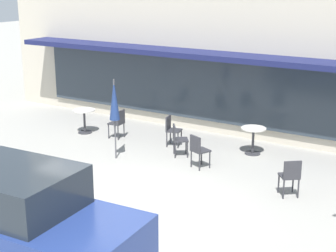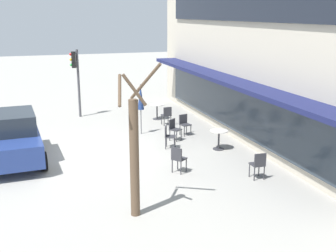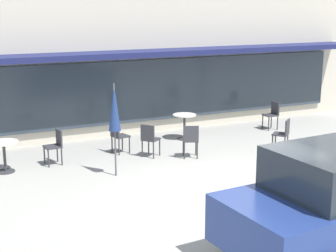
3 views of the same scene
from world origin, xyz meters
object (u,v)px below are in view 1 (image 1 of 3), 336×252
parked_sedan (20,219)px  cafe_chair_4 (290,175)px  cafe_chair_2 (172,128)px  cafe_chair_3 (118,122)px  patio_umbrella_green_folded (114,100)px  cafe_chair_1 (178,138)px  cafe_table_near_wall (84,117)px  cafe_chair_0 (198,149)px  cafe_table_streetside (253,136)px

parked_sedan → cafe_chair_4: bearing=60.8°
cafe_chair_2 → cafe_chair_3: 1.78m
patio_umbrella_green_folded → cafe_chair_1: bearing=38.4°
cafe_chair_1 → parked_sedan: parked_sedan is taller
cafe_chair_4 → cafe_table_near_wall: bearing=168.8°
cafe_chair_0 → patio_umbrella_green_folded: bearing=-167.3°
cafe_chair_2 → cafe_chair_4: 4.52m
cafe_table_streetside → cafe_chair_4: cafe_chair_4 is taller
cafe_table_near_wall → cafe_chair_1: 3.67m
parked_sedan → cafe_chair_2: bearing=100.3°
cafe_chair_4 → parked_sedan: parked_sedan is taller
cafe_chair_4 → parked_sedan: bearing=-119.2°
cafe_chair_2 → parked_sedan: parked_sedan is taller
cafe_chair_0 → cafe_table_near_wall: bearing=168.8°
cafe_chair_0 → parked_sedan: size_ratio=0.21×
cafe_chair_4 → parked_sedan: 5.96m
cafe_chair_0 → cafe_chair_3: same height
cafe_chair_2 → cafe_chair_1: bearing=-48.0°
cafe_table_near_wall → cafe_chair_0: cafe_chair_0 is taller
cafe_chair_0 → cafe_chair_4: size_ratio=1.00×
cafe_chair_3 → parked_sedan: parked_sedan is taller
patio_umbrella_green_folded → cafe_chair_0: 2.58m
cafe_table_near_wall → cafe_chair_4: size_ratio=0.85×
cafe_table_near_wall → parked_sedan: size_ratio=0.18×
cafe_chair_3 → parked_sedan: 7.38m
cafe_table_near_wall → cafe_chair_4: bearing=-11.2°
cafe_table_streetside → cafe_chair_3: bearing=-169.0°
patio_umbrella_green_folded → parked_sedan: (1.98, -5.20, -0.75)m
parked_sedan → patio_umbrella_green_folded: bearing=110.9°
cafe_chair_2 → cafe_table_near_wall: bearing=-173.7°
cafe_chair_3 → cafe_chair_0: bearing=-16.8°
cafe_table_near_wall → cafe_chair_1: size_ratio=0.85×
patio_umbrella_green_folded → cafe_chair_0: (2.27, 0.51, -1.10)m
patio_umbrella_green_folded → cafe_chair_2: (0.72, 1.75, -1.10)m
cafe_table_streetside → parked_sedan: 7.60m
cafe_chair_2 → cafe_chair_3: same height
cafe_table_near_wall → cafe_chair_2: size_ratio=0.85×
cafe_table_near_wall → parked_sedan: parked_sedan is taller
cafe_chair_2 → cafe_chair_3: size_ratio=1.00×
cafe_chair_2 → cafe_chair_3: (-1.77, -0.24, 0.00)m
cafe_table_near_wall → patio_umbrella_green_folded: size_ratio=0.35×
cafe_chair_0 → parked_sedan: 5.73m
cafe_chair_1 → cafe_chair_4: size_ratio=1.00×
cafe_table_streetside → parked_sedan: (-1.05, -7.52, 0.36)m
cafe_table_streetside → cafe_chair_4: 2.97m
cafe_table_streetside → cafe_table_near_wall: bearing=-170.5°
cafe_chair_3 → cafe_table_streetside: bearing=11.0°
cafe_table_near_wall → patio_umbrella_green_folded: bearing=-31.5°
cafe_chair_2 → parked_sedan: bearing=-79.7°
cafe_table_streetside → cafe_chair_2: bearing=-166.4°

